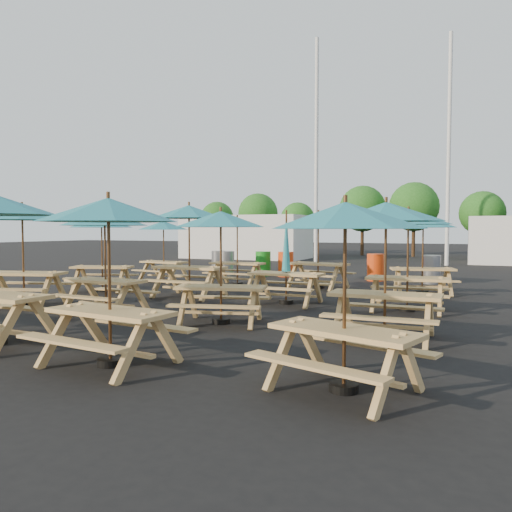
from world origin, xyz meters
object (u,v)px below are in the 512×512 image
at_px(picnic_unit_3, 163,229).
at_px(waste_bin_5, 431,269).
at_px(picnic_unit_7, 237,227).
at_px(picnic_unit_14, 408,224).
at_px(picnic_unit_13, 386,221).
at_px(waste_bin_2, 263,264).
at_px(picnic_unit_12, 345,228).
at_px(picnic_unit_15, 423,227).
at_px(picnic_unit_10, 286,266).
at_px(waste_bin_3, 286,264).
at_px(picnic_unit_2, 102,227).
at_px(picnic_unit_5, 105,225).
at_px(picnic_unit_9, 221,227).
at_px(picnic_unit_11, 318,223).
at_px(waste_bin_4, 375,267).
at_px(picnic_unit_1, 22,220).
at_px(picnic_unit_6, 189,218).
at_px(picnic_unit_8, 108,221).
at_px(waste_bin_1, 227,263).
at_px(waste_bin_0, 219,263).

relative_size(picnic_unit_3, waste_bin_5, 2.22).
xyz_separation_m(picnic_unit_7, picnic_unit_14, (5.90, -3.20, 0.03)).
height_order(picnic_unit_13, waste_bin_2, picnic_unit_13).
height_order(picnic_unit_3, picnic_unit_12, picnic_unit_12).
bearing_deg(picnic_unit_15, picnic_unit_12, -105.31).
xyz_separation_m(picnic_unit_7, picnic_unit_12, (5.96, -9.42, -0.09)).
xyz_separation_m(picnic_unit_10, waste_bin_3, (-2.58, 6.88, -0.47)).
height_order(picnic_unit_2, picnic_unit_5, picnic_unit_5).
bearing_deg(picnic_unit_9, picnic_unit_5, 165.60).
bearing_deg(picnic_unit_11, waste_bin_4, 79.41).
height_order(picnic_unit_7, picnic_unit_10, picnic_unit_10).
distance_m(picnic_unit_5, picnic_unit_13, 6.08).
xyz_separation_m(picnic_unit_1, picnic_unit_10, (5.80, 2.89, -1.15)).
distance_m(picnic_unit_6, picnic_unit_13, 6.68).
bearing_deg(picnic_unit_13, waste_bin_2, 122.90).
xyz_separation_m(picnic_unit_9, picnic_unit_13, (3.21, -0.11, 0.09)).
bearing_deg(picnic_unit_11, picnic_unit_5, -102.25).
xyz_separation_m(picnic_unit_7, waste_bin_2, (-0.59, 3.60, -1.48)).
height_order(picnic_unit_8, waste_bin_5, picnic_unit_8).
distance_m(picnic_unit_14, waste_bin_1, 10.44).
height_order(picnic_unit_1, picnic_unit_6, picnic_unit_6).
xyz_separation_m(picnic_unit_10, waste_bin_5, (2.96, 6.47, -0.47)).
distance_m(picnic_unit_6, picnic_unit_11, 4.37).
bearing_deg(picnic_unit_12, waste_bin_1, 139.22).
bearing_deg(waste_bin_2, picnic_unit_1, -102.99).
bearing_deg(waste_bin_2, picnic_unit_5, -87.53).
bearing_deg(picnic_unit_12, picnic_unit_14, 107.46).
bearing_deg(waste_bin_5, picnic_unit_6, -132.57).
xyz_separation_m(picnic_unit_1, picnic_unit_9, (5.55, -0.13, -0.19)).
height_order(picnic_unit_9, waste_bin_0, picnic_unit_9).
relative_size(picnic_unit_9, picnic_unit_10, 0.96).
xyz_separation_m(picnic_unit_3, waste_bin_0, (0.41, 3.44, -1.39)).
bearing_deg(picnic_unit_13, picnic_unit_11, 115.37).
height_order(waste_bin_1, waste_bin_3, same).
bearing_deg(waste_bin_2, picnic_unit_2, -110.57).
height_order(picnic_unit_2, waste_bin_2, picnic_unit_2).
xyz_separation_m(picnic_unit_13, waste_bin_2, (-6.51, 10.00, -1.52)).
bearing_deg(picnic_unit_8, waste_bin_5, 82.59).
distance_m(picnic_unit_5, waste_bin_0, 10.15).
distance_m(picnic_unit_10, waste_bin_1, 8.34).
height_order(picnic_unit_8, waste_bin_0, picnic_unit_8).
relative_size(picnic_unit_5, waste_bin_2, 2.33).
height_order(picnic_unit_13, waste_bin_4, picnic_unit_13).
relative_size(picnic_unit_1, picnic_unit_11, 1.05).
height_order(picnic_unit_7, picnic_unit_11, picnic_unit_11).
bearing_deg(picnic_unit_7, picnic_unit_12, -56.86).
relative_size(picnic_unit_5, waste_bin_0, 2.33).
xyz_separation_m(picnic_unit_10, waste_bin_0, (-5.50, 6.71, -0.47)).
relative_size(picnic_unit_10, picnic_unit_13, 1.00).
distance_m(picnic_unit_12, waste_bin_5, 12.69).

